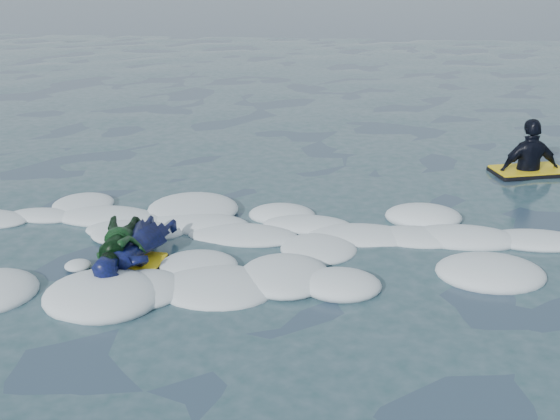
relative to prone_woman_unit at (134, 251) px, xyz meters
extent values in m
plane|color=#1A2D3F|center=(0.79, -0.30, -0.21)|extent=(120.00, 120.00, 0.00)
cube|color=black|center=(0.00, -0.22, -0.17)|extent=(0.67, 1.10, 0.05)
cube|color=yellow|center=(0.00, -0.22, -0.14)|extent=(0.65, 1.08, 0.02)
imported|color=#0C105A|center=(0.00, 0.03, 0.02)|extent=(0.81, 1.66, 0.38)
cube|color=black|center=(-0.15, -0.22, -0.18)|extent=(0.71, 0.92, 0.04)
cube|color=yellow|center=(-0.15, -0.22, -0.15)|extent=(0.68, 0.89, 0.01)
cube|color=blue|center=(-0.15, -0.22, -0.14)|extent=(0.41, 0.77, 0.00)
imported|color=#103D17|center=(-0.15, -0.02, 0.04)|extent=(0.70, 1.26, 0.46)
cube|color=black|center=(5.23, 4.08, -0.17)|extent=(1.30, 0.96, 0.06)
cube|color=yellow|center=(5.23, 4.08, -0.13)|extent=(1.28, 0.93, 0.02)
imported|color=black|center=(5.23, 4.08, -0.19)|extent=(1.11, 0.70, 1.75)
camera|label=1|loc=(2.44, -7.03, 3.26)|focal=45.00mm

